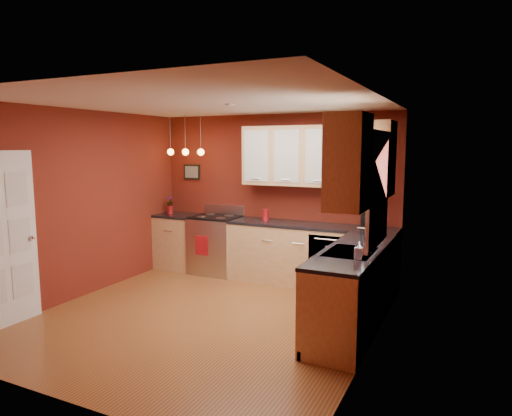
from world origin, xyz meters
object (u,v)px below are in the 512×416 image
at_px(sink, 350,254).
at_px(soap_pump, 359,250).
at_px(gas_range, 216,244).
at_px(red_canister, 266,215).
at_px(coffee_maker, 368,220).

relative_size(sink, soap_pump, 3.78).
relative_size(gas_range, soap_pump, 6.00).
height_order(gas_range, red_canister, red_canister).
bearing_deg(coffee_maker, gas_range, -160.68).
distance_m(gas_range, soap_pump, 3.36).
height_order(red_canister, soap_pump, soap_pump).
bearing_deg(red_canister, soap_pump, -44.29).
xyz_separation_m(coffee_maker, soap_pump, (0.32, -1.93, -0.01)).
height_order(sink, red_canister, sink).
distance_m(sink, red_canister, 2.33).
height_order(red_canister, coffee_maker, coffee_maker).
bearing_deg(soap_pump, coffee_maker, 99.39).
xyz_separation_m(sink, coffee_maker, (-0.16, 1.63, 0.13)).
height_order(coffee_maker, soap_pump, coffee_maker).
bearing_deg(sink, gas_range, 150.22).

